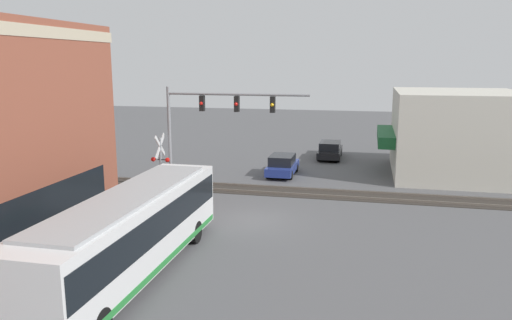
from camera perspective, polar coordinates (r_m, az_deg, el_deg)
ground_plane at (r=25.74m, az=-0.59°, el=-6.87°), size 120.00×120.00×0.00m
shop_building at (r=38.28m, az=21.76°, el=2.86°), size 10.16×9.64×5.94m
city_bus at (r=19.31m, az=-14.20°, el=-7.92°), size 12.20×2.59×3.20m
traffic_signal_gantry at (r=29.09m, az=-5.11°, el=5.10°), size 0.42×8.43×6.56m
crossing_signal at (r=29.99m, az=-10.86°, el=0.05°), size 1.41×1.18×3.81m
rail_track_near at (r=31.37m, az=1.97°, el=-3.51°), size 2.60×60.00×0.15m
parked_car_blue at (r=35.59m, az=3.04°, el=-0.66°), size 4.29×1.82×1.49m
parked_car_black at (r=42.18m, az=8.45°, el=1.08°), size 4.58×1.82×1.45m
pedestrian_at_crossing at (r=30.24m, az=-6.98°, el=-2.51°), size 0.34×0.34×1.69m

